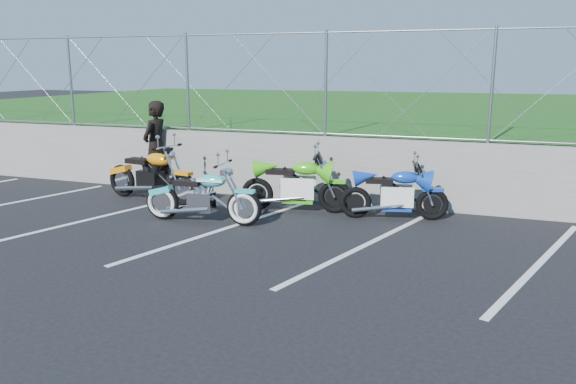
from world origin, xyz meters
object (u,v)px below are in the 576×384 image
(cruiser_turquoise, at_px, (204,199))
(person_standing, at_px, (156,146))
(sportbike_green, at_px, (297,187))
(sportbike_blue, at_px, (395,196))
(naked_orange, at_px, (152,177))

(cruiser_turquoise, xyz_separation_m, person_standing, (-2.17, 1.94, 0.54))
(sportbike_green, height_order, sportbike_blue, sportbike_green)
(naked_orange, xyz_separation_m, sportbike_blue, (4.75, 0.29, -0.06))
(person_standing, bearing_deg, sportbike_green, 79.26)
(cruiser_turquoise, xyz_separation_m, sportbike_green, (1.26, 1.26, 0.03))
(naked_orange, distance_m, person_standing, 1.10)
(sportbike_green, bearing_deg, cruiser_turquoise, -145.24)
(cruiser_turquoise, distance_m, person_standing, 2.96)
(person_standing, bearing_deg, sportbike_blue, 83.94)
(sportbike_green, bearing_deg, person_standing, 158.36)
(person_standing, bearing_deg, naked_orange, 28.08)
(person_standing, bearing_deg, cruiser_turquoise, 48.59)
(sportbike_green, relative_size, sportbike_blue, 1.10)
(cruiser_turquoise, relative_size, sportbike_blue, 1.14)
(sportbike_green, distance_m, person_standing, 3.53)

